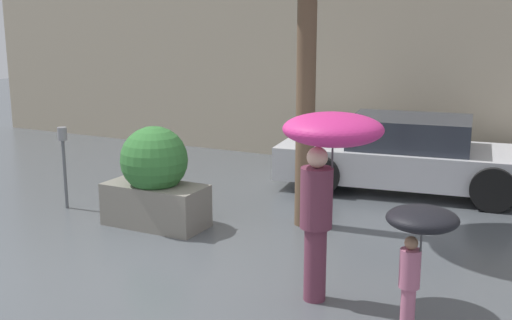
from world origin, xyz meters
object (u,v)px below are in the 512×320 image
at_px(planter_box, 155,179).
at_px(parking_meter, 63,150).
at_px(person_child, 419,233).
at_px(person_adult, 328,154).
at_px(parked_car_near, 409,156).

distance_m(planter_box, parking_meter, 1.75).
height_order(person_child, parking_meter, parking_meter).
height_order(person_adult, parking_meter, person_adult).
height_order(person_adult, parked_car_near, person_adult).
bearing_deg(planter_box, person_child, -21.10).
bearing_deg(parking_meter, person_child, -15.76).
bearing_deg(parking_meter, planter_box, -2.40).
distance_m(person_adult, parking_meter, 4.96).
relative_size(person_adult, person_child, 1.59).
distance_m(planter_box, parked_car_near, 4.46).
bearing_deg(person_child, person_adult, 164.67).
xyz_separation_m(parked_car_near, parking_meter, (-4.44, -3.47, 0.33)).
distance_m(person_adult, person_child, 1.21).
bearing_deg(planter_box, parking_meter, 177.60).
relative_size(person_child, parking_meter, 0.98).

